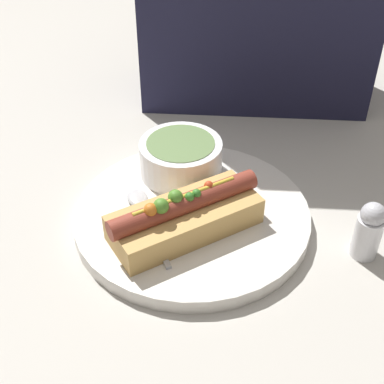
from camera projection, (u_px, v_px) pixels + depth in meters
The scene contains 6 objects.
ground_plane at pixel (192, 222), 0.67m from camera, with size 4.00×4.00×0.00m, color #BCB7AD.
dinner_plate at pixel (192, 216), 0.67m from camera, with size 0.29×0.29×0.02m.
hot_dog at pixel (185, 216), 0.62m from camera, with size 0.19×0.16×0.06m.
soup_bowl at pixel (181, 157), 0.71m from camera, with size 0.11×0.11×0.05m.
spoon at pixel (141, 207), 0.66m from camera, with size 0.07×0.14×0.01m.
salt_shaker at pixel (369, 230), 0.61m from camera, with size 0.03×0.03×0.08m.
Camera 1 is at (0.04, -0.50, 0.45)m, focal length 50.00 mm.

